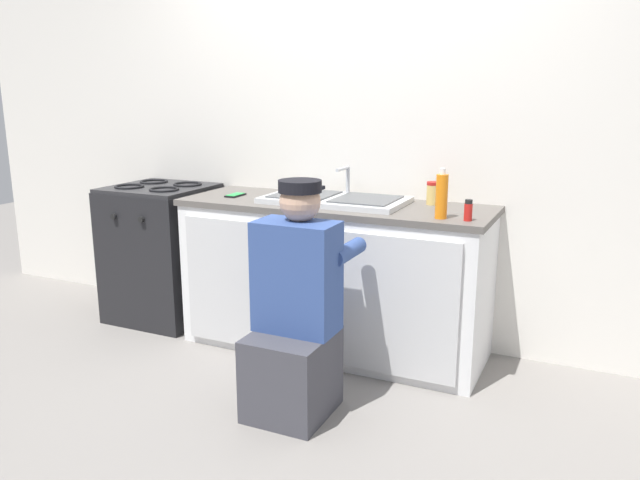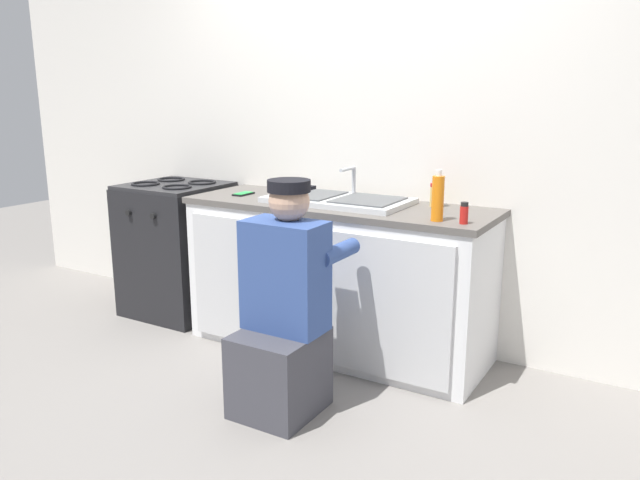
{
  "view_description": "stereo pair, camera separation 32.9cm",
  "coord_description": "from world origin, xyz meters",
  "px_view_note": "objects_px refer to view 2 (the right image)",
  "views": [
    {
      "loc": [
        1.4,
        -2.9,
        1.5
      ],
      "look_at": [
        0.0,
        0.1,
        0.7
      ],
      "focal_mm": 35.0,
      "sensor_mm": 36.0,
      "label": 1
    },
    {
      "loc": [
        1.69,
        -2.75,
        1.5
      ],
      "look_at": [
        0.0,
        0.1,
        0.7
      ],
      "focal_mm": 35.0,
      "sensor_mm": 36.0,
      "label": 2
    }
  ],
  "objects_px": {
    "soap_bottle_orange": "(438,198)",
    "spice_bottle_red": "(464,213)",
    "plumber_person": "(283,318)",
    "cell_phone": "(243,194)",
    "condiment_jar": "(437,195)",
    "sink_double_basin": "(338,199)",
    "stove_range": "(178,248)"
  },
  "relations": [
    {
      "from": "cell_phone",
      "to": "spice_bottle_red",
      "type": "relative_size",
      "value": 1.33
    },
    {
      "from": "sink_double_basin",
      "to": "stove_range",
      "type": "distance_m",
      "value": 1.33
    },
    {
      "from": "stove_range",
      "to": "plumber_person",
      "type": "xyz_separation_m",
      "value": [
        1.38,
        -0.76,
        0.01
      ]
    },
    {
      "from": "condiment_jar",
      "to": "cell_phone",
      "type": "distance_m",
      "value": 1.17
    },
    {
      "from": "sink_double_basin",
      "to": "spice_bottle_red",
      "type": "height_order",
      "value": "sink_double_basin"
    },
    {
      "from": "sink_double_basin",
      "to": "cell_phone",
      "type": "relative_size",
      "value": 5.71
    },
    {
      "from": "soap_bottle_orange",
      "to": "spice_bottle_red",
      "type": "bearing_deg",
      "value": -0.44
    },
    {
      "from": "sink_double_basin",
      "to": "plumber_person",
      "type": "height_order",
      "value": "plumber_person"
    },
    {
      "from": "stove_range",
      "to": "cell_phone",
      "type": "xyz_separation_m",
      "value": [
        0.62,
        -0.05,
        0.44
      ]
    },
    {
      "from": "plumber_person",
      "to": "soap_bottle_orange",
      "type": "bearing_deg",
      "value": 47.52
    },
    {
      "from": "stove_range",
      "to": "soap_bottle_orange",
      "type": "relative_size",
      "value": 3.62
    },
    {
      "from": "sink_double_basin",
      "to": "stove_range",
      "type": "xyz_separation_m",
      "value": [
        -1.25,
        -0.0,
        -0.45
      ]
    },
    {
      "from": "stove_range",
      "to": "plumber_person",
      "type": "relative_size",
      "value": 0.82
    },
    {
      "from": "stove_range",
      "to": "spice_bottle_red",
      "type": "distance_m",
      "value": 2.11
    },
    {
      "from": "spice_bottle_red",
      "to": "stove_range",
      "type": "bearing_deg",
      "value": 174.64
    },
    {
      "from": "cell_phone",
      "to": "soap_bottle_orange",
      "type": "xyz_separation_m",
      "value": [
        1.29,
        -0.14,
        0.11
      ]
    },
    {
      "from": "cell_phone",
      "to": "soap_bottle_orange",
      "type": "height_order",
      "value": "soap_bottle_orange"
    },
    {
      "from": "sink_double_basin",
      "to": "condiment_jar",
      "type": "distance_m",
      "value": 0.55
    },
    {
      "from": "sink_double_basin",
      "to": "cell_phone",
      "type": "xyz_separation_m",
      "value": [
        -0.63,
        -0.05,
        -0.01
      ]
    },
    {
      "from": "plumber_person",
      "to": "cell_phone",
      "type": "distance_m",
      "value": 1.13
    },
    {
      "from": "sink_double_basin",
      "to": "condiment_jar",
      "type": "bearing_deg",
      "value": 18.11
    },
    {
      "from": "condiment_jar",
      "to": "cell_phone",
      "type": "relative_size",
      "value": 0.91
    },
    {
      "from": "condiment_jar",
      "to": "soap_bottle_orange",
      "type": "distance_m",
      "value": 0.39
    },
    {
      "from": "sink_double_basin",
      "to": "spice_bottle_red",
      "type": "relative_size",
      "value": 7.62
    },
    {
      "from": "cell_phone",
      "to": "soap_bottle_orange",
      "type": "relative_size",
      "value": 0.56
    },
    {
      "from": "plumber_person",
      "to": "spice_bottle_red",
      "type": "relative_size",
      "value": 10.52
    },
    {
      "from": "spice_bottle_red",
      "to": "plumber_person",
      "type": "bearing_deg",
      "value": -139.07
    },
    {
      "from": "condiment_jar",
      "to": "cell_phone",
      "type": "xyz_separation_m",
      "value": [
        -1.15,
        -0.22,
        -0.06
      ]
    },
    {
      "from": "condiment_jar",
      "to": "spice_bottle_red",
      "type": "relative_size",
      "value": 1.22
    },
    {
      "from": "plumber_person",
      "to": "spice_bottle_red",
      "type": "height_order",
      "value": "plumber_person"
    },
    {
      "from": "cell_phone",
      "to": "soap_bottle_orange",
      "type": "distance_m",
      "value": 1.3
    },
    {
      "from": "stove_range",
      "to": "condiment_jar",
      "type": "distance_m",
      "value": 1.85
    }
  ]
}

